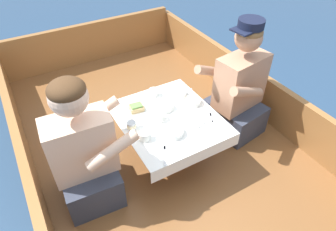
# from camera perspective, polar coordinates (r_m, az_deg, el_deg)

# --- Properties ---
(ground_plane) EXTENTS (60.00, 60.00, 0.00)m
(ground_plane) POSITION_cam_1_polar(r_m,az_deg,el_deg) (2.59, 0.94, -11.89)
(ground_plane) COLOR navy
(boat_deck) EXTENTS (2.06, 3.76, 0.24)m
(boat_deck) POSITION_cam_1_polar(r_m,az_deg,el_deg) (2.49, 0.97, -10.19)
(boat_deck) COLOR brown
(boat_deck) RESTS_ON ground_plane
(gunwale_port) EXTENTS (0.06, 3.76, 0.39)m
(gunwale_port) POSITION_cam_1_polar(r_m,az_deg,el_deg) (2.11, -23.77, -14.29)
(gunwale_port) COLOR #936033
(gunwale_port) RESTS_ON boat_deck
(gunwale_starboard) EXTENTS (0.06, 3.76, 0.39)m
(gunwale_starboard) POSITION_cam_1_polar(r_m,az_deg,el_deg) (2.79, 19.00, 2.51)
(gunwale_starboard) COLOR #936033
(gunwale_starboard) RESTS_ON boat_deck
(bow_coaming) EXTENTS (1.94, 0.06, 0.45)m
(bow_coaming) POSITION_cam_1_polar(r_m,az_deg,el_deg) (3.67, -14.31, 13.45)
(bow_coaming) COLOR #936033
(bow_coaming) RESTS_ON boat_deck
(cockpit_table) EXTENTS (0.69, 0.79, 0.38)m
(cockpit_table) POSITION_cam_1_polar(r_m,az_deg,el_deg) (2.22, 0.00, -1.12)
(cockpit_table) COLOR #B2B2B7
(cockpit_table) RESTS_ON boat_deck
(person_port) EXTENTS (0.54, 0.47, 0.95)m
(person_port) POSITION_cam_1_polar(r_m,az_deg,el_deg) (1.98, -15.66, -7.09)
(person_port) COLOR #333847
(person_port) RESTS_ON boat_deck
(person_starboard) EXTENTS (0.56, 0.50, 0.99)m
(person_starboard) POSITION_cam_1_polar(r_m,az_deg,el_deg) (2.49, 13.25, 4.59)
(person_starboard) COLOR #333847
(person_starboard) RESTS_ON boat_deck
(plate_sandwich) EXTENTS (0.21, 0.21, 0.01)m
(plate_sandwich) POSITION_cam_1_polar(r_m,az_deg,el_deg) (2.26, -6.02, 0.96)
(plate_sandwich) COLOR silver
(plate_sandwich) RESTS_ON cockpit_table
(plate_bread) EXTENTS (0.17, 0.17, 0.01)m
(plate_bread) POSITION_cam_1_polar(r_m,az_deg,el_deg) (2.17, 4.81, -0.98)
(plate_bread) COLOR silver
(plate_bread) RESTS_ON cockpit_table
(sandwich) EXTENTS (0.11, 0.09, 0.05)m
(sandwich) POSITION_cam_1_polar(r_m,az_deg,el_deg) (2.24, -6.07, 1.51)
(sandwich) COLOR tan
(sandwich) RESTS_ON plate_sandwich
(bowl_port_near) EXTENTS (0.13, 0.13, 0.04)m
(bowl_port_near) POSITION_cam_1_polar(r_m,az_deg,el_deg) (2.26, -0.53, 1.80)
(bowl_port_near) COLOR silver
(bowl_port_near) RESTS_ON cockpit_table
(bowl_starboard_near) EXTENTS (0.12, 0.12, 0.04)m
(bowl_starboard_near) POSITION_cam_1_polar(r_m,az_deg,el_deg) (2.32, 4.84, 2.76)
(bowl_starboard_near) COLOR silver
(bowl_starboard_near) RESTS_ON cockpit_table
(bowl_center_far) EXTENTS (0.13, 0.13, 0.04)m
(bowl_center_far) POSITION_cam_1_polar(r_m,az_deg,el_deg) (2.40, 1.97, 4.29)
(bowl_center_far) COLOR silver
(bowl_center_far) RESTS_ON cockpit_table
(bowl_port_far) EXTENTS (0.15, 0.15, 0.04)m
(bowl_port_far) POSITION_cam_1_polar(r_m,az_deg,el_deg) (2.05, 0.96, -3.04)
(bowl_port_far) COLOR silver
(bowl_port_far) RESTS_ON cockpit_table
(coffee_cup_port) EXTENTS (0.10, 0.08, 0.06)m
(coffee_cup_port) POSITION_cam_1_polar(r_m,az_deg,el_deg) (2.01, -4.41, -3.84)
(coffee_cup_port) COLOR silver
(coffee_cup_port) RESTS_ON cockpit_table
(coffee_cup_starboard) EXTENTS (0.10, 0.07, 0.06)m
(coffee_cup_starboard) POSITION_cam_1_polar(r_m,az_deg,el_deg) (2.39, -2.75, 4.47)
(coffee_cup_starboard) COLOR silver
(coffee_cup_starboard) RESTS_ON cockpit_table
(coffee_cup_center) EXTENTS (0.11, 0.08, 0.06)m
(coffee_cup_center) POSITION_cam_1_polar(r_m,az_deg,el_deg) (2.15, -1.64, -0.19)
(coffee_cup_center) COLOR silver
(coffee_cup_center) RESTS_ON cockpit_table
(tin_can) EXTENTS (0.07, 0.07, 0.05)m
(tin_can) POSITION_cam_1_polar(r_m,az_deg,el_deg) (2.10, -6.98, -1.87)
(tin_can) COLOR silver
(tin_can) RESTS_ON cockpit_table
(utensil_fork_starboard) EXTENTS (0.09, 0.16, 0.00)m
(utensil_fork_starboard) POSITION_cam_1_polar(r_m,az_deg,el_deg) (2.20, 8.36, -0.69)
(utensil_fork_starboard) COLOR silver
(utensil_fork_starboard) RESTS_ON cockpit_table
(utensil_fork_port) EXTENTS (0.10, 0.16, 0.00)m
(utensil_fork_port) POSITION_cam_1_polar(r_m,az_deg,el_deg) (1.93, -0.65, -7.23)
(utensil_fork_port) COLOR silver
(utensil_fork_port) RESTS_ON cockpit_table
(utensil_knife_port) EXTENTS (0.10, 0.15, 0.00)m
(utensil_knife_port) POSITION_cam_1_polar(r_m,az_deg,el_deg) (2.42, 4.45, 3.97)
(utensil_knife_port) COLOR silver
(utensil_knife_port) RESTS_ON cockpit_table
(utensil_knife_starboard) EXTENTS (0.17, 0.05, 0.00)m
(utensil_knife_starboard) POSITION_cam_1_polar(r_m,az_deg,el_deg) (2.15, 7.61, -1.75)
(utensil_knife_starboard) COLOR silver
(utensil_knife_starboard) RESTS_ON cockpit_table
(utensil_spoon_center) EXTENTS (0.17, 0.05, 0.01)m
(utensil_spoon_center) POSITION_cam_1_polar(r_m,az_deg,el_deg) (2.43, -5.16, 4.10)
(utensil_spoon_center) COLOR silver
(utensil_spoon_center) RESTS_ON cockpit_table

